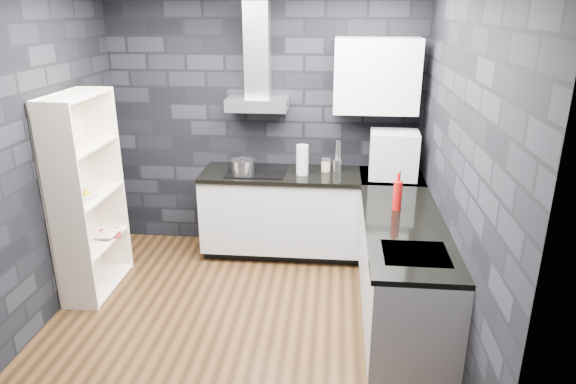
# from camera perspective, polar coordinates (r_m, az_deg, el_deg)

# --- Properties ---
(ground) EXTENTS (3.20, 3.20, 0.00)m
(ground) POSITION_cam_1_polar(r_m,az_deg,el_deg) (4.42, -5.25, -14.17)
(ground) COLOR #442B16
(wall_back) EXTENTS (3.20, 0.05, 2.70)m
(wall_back) POSITION_cam_1_polar(r_m,az_deg,el_deg) (5.38, -2.53, 7.90)
(wall_back) COLOR black
(wall_back) RESTS_ON ground
(wall_front) EXTENTS (3.20, 0.05, 2.70)m
(wall_front) POSITION_cam_1_polar(r_m,az_deg,el_deg) (2.38, -13.49, -8.81)
(wall_front) COLOR black
(wall_front) RESTS_ON ground
(wall_left) EXTENTS (0.05, 3.20, 2.70)m
(wall_left) POSITION_cam_1_polar(r_m,az_deg,el_deg) (4.44, -26.95, 3.11)
(wall_left) COLOR black
(wall_left) RESTS_ON ground
(wall_right) EXTENTS (0.05, 3.20, 2.70)m
(wall_right) POSITION_cam_1_polar(r_m,az_deg,el_deg) (3.86, 18.52, 1.99)
(wall_right) COLOR black
(wall_right) RESTS_ON ground
(toekick_back) EXTENTS (2.18, 0.50, 0.10)m
(toekick_back) POSITION_cam_1_polar(r_m,az_deg,el_deg) (5.49, 2.47, -6.22)
(toekick_back) COLOR black
(toekick_back) RESTS_ON ground
(toekick_right) EXTENTS (0.50, 1.78, 0.10)m
(toekick_right) POSITION_cam_1_polar(r_m,az_deg,el_deg) (4.45, 12.71, -13.57)
(toekick_right) COLOR black
(toekick_right) RESTS_ON ground
(counter_back_cab) EXTENTS (2.20, 0.60, 0.76)m
(counter_back_cab) POSITION_cam_1_polar(r_m,az_deg,el_deg) (5.28, 2.51, -2.22)
(counter_back_cab) COLOR #B3B3B8
(counter_back_cab) RESTS_ON ground
(counter_right_cab) EXTENTS (0.60, 1.80, 0.76)m
(counter_right_cab) POSITION_cam_1_polar(r_m,az_deg,el_deg) (4.23, 12.60, -8.69)
(counter_right_cab) COLOR #B3B3B8
(counter_right_cab) RESTS_ON ground
(counter_back_top) EXTENTS (2.20, 0.62, 0.04)m
(counter_back_top) POSITION_cam_1_polar(r_m,az_deg,el_deg) (5.14, 2.57, 1.87)
(counter_back_top) COLOR black
(counter_back_top) RESTS_ON counter_back_cab
(counter_right_top) EXTENTS (0.62, 1.80, 0.04)m
(counter_right_top) POSITION_cam_1_polar(r_m,az_deg,el_deg) (4.05, 12.89, -3.71)
(counter_right_top) COLOR black
(counter_right_top) RESTS_ON counter_right_cab
(counter_corner_top) EXTENTS (0.62, 0.62, 0.04)m
(counter_corner_top) POSITION_cam_1_polar(r_m,az_deg,el_deg) (5.17, 11.47, 1.60)
(counter_corner_top) COLOR black
(counter_corner_top) RESTS_ON counter_right_cab
(hood_body) EXTENTS (0.60, 0.34, 0.12)m
(hood_body) POSITION_cam_1_polar(r_m,az_deg,el_deg) (5.16, -3.43, 9.73)
(hood_body) COLOR silver
(hood_body) RESTS_ON wall_back
(hood_chimney) EXTENTS (0.24, 0.20, 0.90)m
(hood_chimney) POSITION_cam_1_polar(r_m,az_deg,el_deg) (5.16, -3.42, 15.45)
(hood_chimney) COLOR silver
(hood_chimney) RESTS_ON hood_body
(upper_cabinet) EXTENTS (0.80, 0.35, 0.70)m
(upper_cabinet) POSITION_cam_1_polar(r_m,az_deg,el_deg) (5.06, 9.79, 12.61)
(upper_cabinet) COLOR silver
(upper_cabinet) RESTS_ON wall_back
(cooktop) EXTENTS (0.58, 0.50, 0.01)m
(cooktop) POSITION_cam_1_polar(r_m,az_deg,el_deg) (5.19, -3.50, 2.36)
(cooktop) COLOR black
(cooktop) RESTS_ON counter_back_top
(sink_rim) EXTENTS (0.44, 0.40, 0.01)m
(sink_rim) POSITION_cam_1_polar(r_m,az_deg,el_deg) (3.60, 13.98, -6.69)
(sink_rim) COLOR silver
(sink_rim) RESTS_ON counter_right_top
(pot) EXTENTS (0.26, 0.26, 0.13)m
(pot) POSITION_cam_1_polar(r_m,az_deg,el_deg) (5.07, -5.05, 2.74)
(pot) COLOR silver
(pot) RESTS_ON cooktop
(glass_vase) EXTENTS (0.14, 0.14, 0.30)m
(glass_vase) POSITION_cam_1_polar(r_m,az_deg,el_deg) (5.06, 1.60, 3.59)
(glass_vase) COLOR silver
(glass_vase) RESTS_ON counter_back_top
(storage_jar) EXTENTS (0.11, 0.11, 0.11)m
(storage_jar) POSITION_cam_1_polar(r_m,az_deg,el_deg) (5.20, 4.22, 2.94)
(storage_jar) COLOR tan
(storage_jar) RESTS_ON counter_back_top
(utensil_crock) EXTENTS (0.13, 0.13, 0.12)m
(utensil_crock) POSITION_cam_1_polar(r_m,az_deg,el_deg) (5.20, 5.50, 2.98)
(utensil_crock) COLOR silver
(utensil_crock) RESTS_ON counter_back_top
(appliance_garage) EXTENTS (0.47, 0.38, 0.45)m
(appliance_garage) POSITION_cam_1_polar(r_m,az_deg,el_deg) (5.05, 11.64, 4.06)
(appliance_garage) COLOR #AAABB1
(appliance_garage) RESTS_ON counter_back_top
(red_bottle) EXTENTS (0.09, 0.09, 0.24)m
(red_bottle) POSITION_cam_1_polar(r_m,az_deg,el_deg) (4.26, 12.06, -0.41)
(red_bottle) COLOR #A8100E
(red_bottle) RESTS_ON counter_right_top
(bookshelf) EXTENTS (0.42, 0.83, 1.80)m
(bookshelf) POSITION_cam_1_polar(r_m,az_deg,el_deg) (4.83, -21.41, -0.48)
(bookshelf) COLOR beige
(bookshelf) RESTS_ON ground
(fruit_bowl) EXTENTS (0.29, 0.29, 0.06)m
(fruit_bowl) POSITION_cam_1_polar(r_m,az_deg,el_deg) (4.77, -21.76, -0.29)
(fruit_bowl) COLOR white
(fruit_bowl) RESTS_ON bookshelf
(book_red) EXTENTS (0.17, 0.11, 0.25)m
(book_red) POSITION_cam_1_polar(r_m,az_deg,el_deg) (5.06, -20.29, -3.39)
(book_red) COLOR maroon
(book_red) RESTS_ON bookshelf
(book_second) EXTENTS (0.17, 0.03, 0.22)m
(book_second) POSITION_cam_1_polar(r_m,az_deg,el_deg) (5.05, -20.29, -3.21)
(book_second) COLOR #B2B2B2
(book_second) RESTS_ON bookshelf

